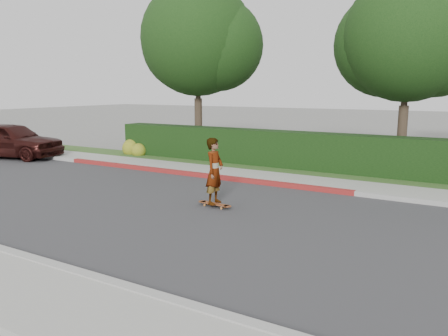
{
  "coord_description": "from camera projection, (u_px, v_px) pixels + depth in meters",
  "views": [
    {
      "loc": [
        4.0,
        -8.81,
        3.15
      ],
      "look_at": [
        -1.95,
        1.39,
        1.0
      ],
      "focal_mm": 35.0,
      "sensor_mm": 36.0,
      "label": 1
    }
  ],
  "objects": [
    {
      "name": "sidewalk_near",
      "position": [
        108.0,
        326.0,
        5.77
      ],
      "size": [
        60.0,
        1.6,
        0.12
      ],
      "primitive_type": "cube",
      "color": "gray",
      "rests_on": "ground"
    },
    {
      "name": "skateboarder",
      "position": [
        215.0,
        171.0,
        11.58
      ],
      "size": [
        0.47,
        0.68,
        1.77
      ],
      "primitive_type": "imported",
      "rotation": [
        0.0,
        0.0,
        1.65
      ],
      "color": "white",
      "rests_on": "skateboard"
    },
    {
      "name": "car_maroon",
      "position": [
        11.0,
        140.0,
        20.07
      ],
      "size": [
        5.15,
        3.05,
        1.64
      ],
      "primitive_type": "imported",
      "rotation": [
        0.0,
        0.0,
        1.81
      ],
      "color": "black",
      "rests_on": "ground"
    },
    {
      "name": "curb_far",
      "position": [
        322.0,
        189.0,
        13.5
      ],
      "size": [
        60.0,
        0.2,
        0.15
      ],
      "primitive_type": "cube",
      "color": "#9E9E99",
      "rests_on": "ground"
    },
    {
      "name": "curb_near",
      "position": [
        152.0,
        297.0,
        6.54
      ],
      "size": [
        60.0,
        0.2,
        0.15
      ],
      "primitive_type": "cube",
      "color": "#9E9E99",
      "rests_on": "ground"
    },
    {
      "name": "road",
      "position": [
        267.0,
        227.0,
        10.03
      ],
      "size": [
        60.0,
        8.0,
        0.01
      ],
      "primitive_type": "cube",
      "color": "#2D2D30",
      "rests_on": "ground"
    },
    {
      "name": "curb_red_section",
      "position": [
        189.0,
        174.0,
        15.98
      ],
      "size": [
        12.0,
        0.21,
        0.15
      ],
      "primitive_type": "cube",
      "color": "maroon",
      "rests_on": "ground"
    },
    {
      "name": "tree_center",
      "position": [
        409.0,
        41.0,
        16.23
      ],
      "size": [
        5.66,
        4.84,
        7.44
      ],
      "color": "#33261C",
      "rests_on": "ground"
    },
    {
      "name": "hedge",
      "position": [
        274.0,
        149.0,
        17.51
      ],
      "size": [
        15.0,
        1.0,
        1.5
      ],
      "primitive_type": "cube",
      "color": "black",
      "rests_on": "ground"
    },
    {
      "name": "sidewalk_far",
      "position": [
        331.0,
        185.0,
        14.27
      ],
      "size": [
        60.0,
        1.6,
        0.12
      ],
      "primitive_type": "cube",
      "color": "gray",
      "rests_on": "ground"
    },
    {
      "name": "planting_strip",
      "position": [
        344.0,
        176.0,
        15.63
      ],
      "size": [
        60.0,
        1.6,
        0.1
      ],
      "primitive_type": "cube",
      "color": "#2D4C1E",
      "rests_on": "ground"
    },
    {
      "name": "flowering_shrub",
      "position": [
        134.0,
        149.0,
        20.66
      ],
      "size": [
        1.4,
        1.0,
        0.9
      ],
      "color": "#2D4C19",
      "rests_on": "ground"
    },
    {
      "name": "skateboard",
      "position": [
        215.0,
        204.0,
        11.74
      ],
      "size": [
        1.06,
        0.3,
        0.1
      ],
      "rotation": [
        0.0,
        0.0,
        -0.09
      ],
      "color": "#BD7534",
      "rests_on": "ground"
    },
    {
      "name": "ground",
      "position": [
        267.0,
        228.0,
        10.03
      ],
      "size": [
        120.0,
        120.0,
        0.0
      ],
      "primitive_type": "plane",
      "color": "slate",
      "rests_on": "ground"
    },
    {
      "name": "tree_left",
      "position": [
        200.0,
        42.0,
        20.2
      ],
      "size": [
        5.99,
        5.21,
        8.0
      ],
      "color": "#33261C",
      "rests_on": "ground"
    }
  ]
}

